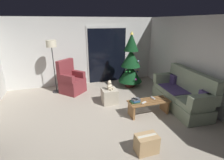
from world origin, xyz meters
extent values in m
plane|color=#9E9384|center=(0.00, 0.00, 0.00)|extent=(7.00, 7.00, 0.00)
cube|color=silver|center=(0.00, 3.06, 1.25)|extent=(5.72, 0.12, 2.50)
cube|color=silver|center=(2.86, 0.00, 1.25)|extent=(0.12, 6.00, 2.50)
cube|color=silver|center=(0.92, 2.99, 1.10)|extent=(1.60, 0.02, 2.20)
cube|color=black|center=(0.92, 2.97, 1.05)|extent=(1.50, 0.02, 2.10)
cube|color=gray|center=(2.25, 0.17, 0.17)|extent=(0.91, 1.95, 0.34)
cube|color=gray|center=(2.18, -0.45, 0.41)|extent=(0.73, 0.65, 0.14)
cube|color=gray|center=(2.23, 0.17, 0.41)|extent=(0.73, 0.65, 0.14)
cube|color=gray|center=(2.28, 0.79, 0.41)|extent=(0.73, 0.65, 0.14)
cube|color=gray|center=(2.55, 0.15, 0.78)|extent=(0.35, 1.91, 0.60)
cube|color=gray|center=(2.18, -0.70, 0.62)|extent=(0.77, 0.26, 0.28)
cube|color=gray|center=(2.32, 1.04, 0.62)|extent=(0.77, 0.26, 0.28)
cube|color=#47386B|center=(2.23, 0.42, 0.49)|extent=(0.67, 0.94, 0.02)
cube|color=#47386B|center=(2.35, -0.54, 0.62)|extent=(0.14, 0.33, 0.28)
cube|color=#47386B|center=(2.46, 0.86, 0.62)|extent=(0.14, 0.33, 0.28)
cube|color=olive|center=(1.23, -0.07, 0.37)|extent=(1.10, 0.05, 0.04)
cube|color=olive|center=(1.23, 0.02, 0.37)|extent=(1.10, 0.05, 0.04)
cube|color=olive|center=(1.23, 0.11, 0.37)|extent=(1.10, 0.05, 0.04)
cube|color=olive|center=(1.23, 0.20, 0.37)|extent=(1.10, 0.05, 0.04)
cube|color=olive|center=(1.23, 0.28, 0.37)|extent=(1.10, 0.05, 0.04)
cube|color=olive|center=(0.74, 0.11, 0.18)|extent=(0.05, 0.36, 0.35)
cube|color=olive|center=(1.72, 0.11, 0.18)|extent=(0.05, 0.36, 0.35)
cube|color=silver|center=(1.04, 0.03, 0.40)|extent=(0.16, 0.11, 0.02)
cube|color=#ADADB2|center=(1.40, 0.20, 0.40)|extent=(0.07, 0.16, 0.02)
cube|color=#337042|center=(0.84, 0.13, 0.41)|extent=(0.22, 0.18, 0.04)
cube|color=#285684|center=(0.85, 0.11, 0.44)|extent=(0.19, 0.18, 0.03)
cube|color=#4C4C51|center=(0.86, 0.12, 0.48)|extent=(0.21, 0.16, 0.03)
cube|color=black|center=(0.83, 0.12, 0.50)|extent=(0.14, 0.16, 0.01)
cylinder|color=#4C1E19|center=(1.56, 2.12, 0.05)|extent=(0.36, 0.36, 0.10)
cylinder|color=brown|center=(1.56, 2.12, 0.16)|extent=(0.08, 0.08, 0.12)
cone|color=#0F3819|center=(1.56, 2.12, 0.53)|extent=(0.89, 0.89, 0.62)
cone|color=#0F3819|center=(1.56, 2.12, 1.10)|extent=(0.71, 0.71, 0.62)
cone|color=#0F3819|center=(1.56, 2.12, 1.66)|extent=(0.52, 0.52, 0.62)
sphere|color=#1E8C33|center=(1.39, 1.80, 0.69)|extent=(0.06, 0.06, 0.06)
sphere|color=blue|center=(1.92, 2.28, 0.51)|extent=(0.06, 0.06, 0.06)
sphere|color=white|center=(1.91, 2.15, 0.69)|extent=(0.06, 0.06, 0.06)
sphere|color=white|center=(1.54, 2.29, 1.53)|extent=(0.06, 0.06, 0.06)
sphere|color=blue|center=(1.77, 1.93, 1.02)|extent=(0.06, 0.06, 0.06)
sphere|color=gold|center=(1.93, 2.23, 0.58)|extent=(0.06, 0.06, 0.06)
sphere|color=white|center=(1.75, 1.90, 1.01)|extent=(0.06, 0.06, 0.06)
sphere|color=#1E8C33|center=(1.29, 1.87, 0.67)|extent=(0.06, 0.06, 0.06)
sphere|color=red|center=(1.40, 2.44, 0.73)|extent=(0.06, 0.06, 0.06)
sphere|color=#1E8C33|center=(1.71, 2.25, 1.42)|extent=(0.06, 0.06, 0.06)
sphere|color=#B233A5|center=(1.58, 1.70, 0.42)|extent=(0.06, 0.06, 0.06)
sphere|color=#1E8C33|center=(1.73, 2.14, 1.50)|extent=(0.06, 0.06, 0.06)
cone|color=#EAD14C|center=(1.56, 2.12, 1.97)|extent=(0.14, 0.14, 0.12)
cube|color=maroon|center=(-0.56, 2.18, 0.16)|extent=(0.96, 0.96, 0.31)
cube|color=maroon|center=(-0.56, 2.18, 0.40)|extent=(0.96, 0.96, 0.18)
cube|color=maroon|center=(-0.75, 2.38, 0.81)|extent=(0.60, 0.59, 0.64)
cube|color=maroon|center=(-0.34, 2.36, 0.60)|extent=(0.50, 0.51, 0.22)
cube|color=maroon|center=(-0.75, 1.98, 0.60)|extent=(0.50, 0.51, 0.22)
cylinder|color=#2D2D30|center=(-1.11, 2.40, 0.01)|extent=(0.28, 0.28, 0.02)
cylinder|color=#2D2D30|center=(-1.11, 2.40, 0.80)|extent=(0.03, 0.03, 1.55)
cylinder|color=beige|center=(-1.11, 2.40, 1.67)|extent=(0.32, 0.32, 0.22)
cube|color=#B2A893|center=(0.43, 1.05, 0.22)|extent=(0.44, 0.44, 0.44)
cylinder|color=beige|center=(0.50, 1.04, 0.47)|extent=(0.12, 0.13, 0.06)
cylinder|color=beige|center=(0.43, 0.97, 0.47)|extent=(0.12, 0.13, 0.06)
sphere|color=beige|center=(0.43, 1.05, 0.53)|extent=(0.15, 0.15, 0.15)
sphere|color=beige|center=(0.43, 1.05, 0.65)|extent=(0.11, 0.11, 0.11)
sphere|color=#F4E5C1|center=(0.46, 1.01, 0.64)|extent=(0.04, 0.04, 0.04)
sphere|color=beige|center=(0.46, 1.08, 0.70)|extent=(0.04, 0.04, 0.04)
sphere|color=beige|center=(0.40, 1.03, 0.70)|extent=(0.04, 0.04, 0.04)
sphere|color=beige|center=(0.49, 1.08, 0.54)|extent=(0.06, 0.06, 0.06)
sphere|color=beige|center=(0.39, 0.99, 0.54)|extent=(0.06, 0.06, 0.06)
cube|color=tan|center=(0.51, -1.11, 0.18)|extent=(0.42, 0.28, 0.36)
cube|color=beige|center=(0.51, -1.11, 0.36)|extent=(0.38, 0.06, 0.00)
camera|label=1|loc=(-0.87, -3.39, 2.35)|focal=27.00mm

